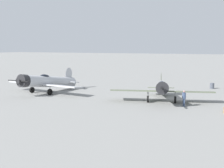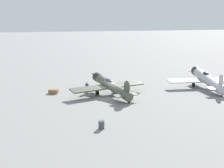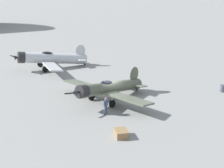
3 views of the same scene
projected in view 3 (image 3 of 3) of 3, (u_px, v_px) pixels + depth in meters
The scene contains 6 objects.
ground_plane at pixel (112, 100), 36.52m from camera, with size 400.00×400.00×0.00m, color gray.
airplane_foreground at pixel (109, 88), 35.72m from camera, with size 11.65×10.75×3.06m.
airplane_mid_apron at pixel (51, 58), 48.44m from camera, with size 12.09×10.72×3.22m.
ground_crew_mechanic at pixel (106, 104), 32.35m from camera, with size 0.45×0.59×1.73m.
equipment_crate at pixel (121, 133), 28.01m from camera, with size 1.58×1.38×0.60m.
fuel_drum at pixel (223, 88), 38.91m from camera, with size 0.65×0.65×0.85m.
Camera 3 is at (29.26, -17.77, 12.84)m, focal length 53.65 mm.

